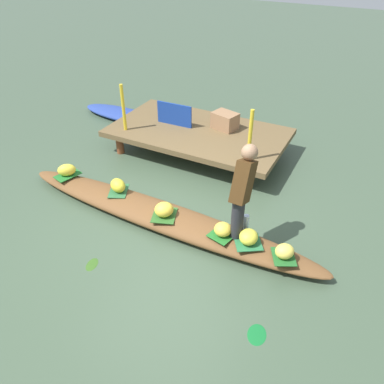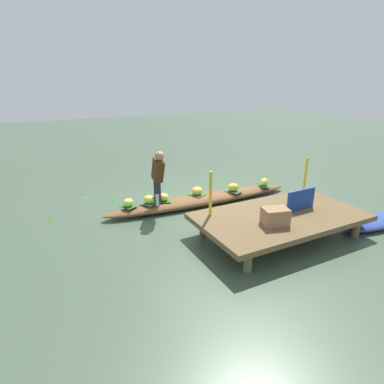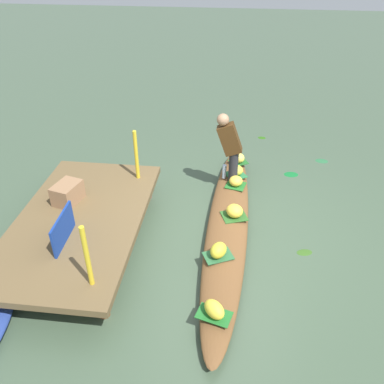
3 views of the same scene
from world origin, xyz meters
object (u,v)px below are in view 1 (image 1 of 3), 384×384
object	(u,v)px
moored_boat	(123,114)
market_banner	(174,114)
banana_bunch_2	(223,229)
banana_bunch_0	(164,209)
vendor_boat	(161,216)
vendor_person	(243,188)
banana_bunch_5	(285,251)
produce_crate	(225,121)
banana_bunch_3	(67,170)
water_bottle	(246,223)
banana_bunch_1	(118,185)
banana_bunch_4	(249,237)

from	to	relation	value
moored_boat	market_banner	distance (m)	1.87
banana_bunch_2	banana_bunch_0	bearing A→B (deg)	-179.85
vendor_boat	vendor_person	size ratio (longest dim) A/B	3.95
moored_boat	market_banner	bearing A→B (deg)	-17.27
vendor_boat	banana_bunch_5	xyz separation A→B (m)	(1.82, -0.12, 0.21)
banana_bunch_2	market_banner	xyz separation A→B (m)	(-1.98, 2.23, 0.33)
vendor_boat	banana_bunch_0	bearing A→B (deg)	-36.49
produce_crate	banana_bunch_5	bearing A→B (deg)	-53.29
banana_bunch_5	produce_crate	bearing A→B (deg)	126.71
banana_bunch_3	vendor_person	distance (m)	3.03
vendor_boat	market_banner	size ratio (longest dim) A/B	6.92
moored_boat	banana_bunch_3	bearing A→B (deg)	-69.72
banana_bunch_3	water_bottle	distance (m)	3.04
banana_bunch_1	banana_bunch_5	xyz separation A→B (m)	(2.63, -0.22, -0.01)
banana_bunch_0	banana_bunch_1	size ratio (longest dim) A/B	0.96
banana_bunch_1	banana_bunch_2	bearing A→B (deg)	-5.93
moored_boat	vendor_person	world-z (taller)	vendor_person
vendor_person	banana_bunch_3	bearing A→B (deg)	179.45
banana_bunch_0	banana_bunch_1	bearing A→B (deg)	168.37
moored_boat	banana_bunch_0	bearing A→B (deg)	-43.15
market_banner	banana_bunch_5	bearing A→B (deg)	-40.37
vendor_person	market_banner	distance (m)	3.01
vendor_boat	banana_bunch_4	world-z (taller)	banana_bunch_4
vendor_boat	market_banner	world-z (taller)	market_banner
water_bottle	banana_bunch_4	bearing A→B (deg)	-60.30
banana_bunch_4	moored_boat	bearing A→B (deg)	144.85
water_bottle	produce_crate	size ratio (longest dim) A/B	0.58
banana_bunch_2	banana_bunch_3	size ratio (longest dim) A/B	0.81
banana_bunch_0	vendor_boat	bearing A→B (deg)	142.05
water_bottle	banana_bunch_5	bearing A→B (deg)	-22.26
vendor_boat	banana_bunch_1	distance (m)	0.84
banana_bunch_1	produce_crate	distance (m)	2.46
banana_bunch_2	vendor_person	xyz separation A→B (m)	(0.17, 0.14, 0.61)
banana_bunch_1	market_banner	xyz separation A→B (m)	(-0.18, 2.04, 0.32)
vendor_person	banana_bunch_0	bearing A→B (deg)	-172.11
banana_bunch_4	water_bottle	xyz separation A→B (m)	(-0.12, 0.20, 0.03)
banana_bunch_2	banana_bunch_3	distance (m)	2.81
banana_bunch_2	banana_bunch_5	world-z (taller)	banana_bunch_5
vendor_boat	water_bottle	world-z (taller)	water_bottle
banana_bunch_2	water_bottle	xyz separation A→B (m)	(0.23, 0.21, 0.04)
vendor_boat	vendor_person	world-z (taller)	vendor_person
banana_bunch_5	banana_bunch_3	bearing A→B (deg)	176.81
banana_bunch_2	banana_bunch_5	bearing A→B (deg)	-2.11
banana_bunch_2	vendor_person	bearing A→B (deg)	40.58
banana_bunch_4	banana_bunch_5	bearing A→B (deg)	-4.74
banana_bunch_1	banana_bunch_5	distance (m)	2.64
banana_bunch_3	market_banner	world-z (taller)	market_banner
vendor_boat	produce_crate	bearing A→B (deg)	93.45
banana_bunch_4	banana_bunch_0	bearing A→B (deg)	-179.47
vendor_person	market_banner	world-z (taller)	vendor_person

